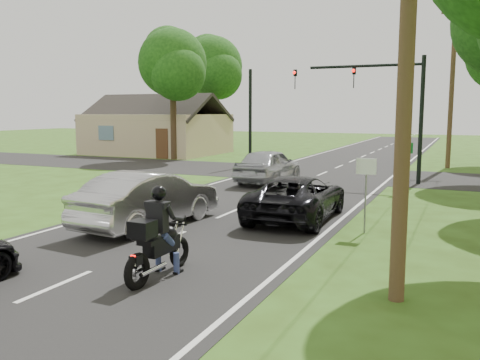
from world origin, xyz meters
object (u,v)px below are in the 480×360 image
(silver_sedan, at_px, (149,199))
(traffic_signal, at_px, (381,96))
(utility_pole_far, at_px, (452,83))
(sign_white, at_px, (366,177))
(sign_green, at_px, (406,155))
(silver_suv, at_px, (269,166))
(utility_pole_near, at_px, (408,12))
(dark_suv, at_px, (297,197))
(motorcycle_rider, at_px, (157,242))

(silver_sedan, distance_m, traffic_signal, 14.03)
(silver_sedan, height_order, utility_pole_far, utility_pole_far)
(sign_white, relative_size, sign_green, 1.00)
(traffic_signal, distance_m, utility_pole_far, 8.55)
(silver_suv, xyz_separation_m, utility_pole_near, (7.65, -13.43, 4.25))
(silver_sedan, distance_m, utility_pole_near, 9.21)
(utility_pole_near, height_order, utility_pole_far, same)
(silver_sedan, distance_m, silver_suv, 10.25)
(sign_white, bearing_deg, utility_pole_far, 85.49)
(sign_white, bearing_deg, dark_suv, 156.33)
(traffic_signal, distance_m, sign_green, 4.24)
(motorcycle_rider, xyz_separation_m, sign_white, (3.16, 5.72, 0.83))
(motorcycle_rider, distance_m, silver_sedan, 4.86)
(dark_suv, xyz_separation_m, silver_suv, (-3.82, 7.43, 0.13))
(utility_pole_far, height_order, sign_white, utility_pole_far)
(motorcycle_rider, height_order, sign_white, sign_white)
(utility_pole_far, xyz_separation_m, sign_white, (-1.50, -19.02, -3.49))
(utility_pole_far, xyz_separation_m, sign_green, (-1.30, -11.02, -3.49))
(silver_sedan, xyz_separation_m, sign_green, (6.23, 9.80, 0.76))
(silver_suv, height_order, sign_white, sign_white)
(silver_sedan, relative_size, traffic_signal, 0.79)
(motorcycle_rider, distance_m, sign_green, 14.15)
(dark_suv, relative_size, utility_pole_near, 0.50)
(dark_suv, relative_size, traffic_signal, 0.79)
(dark_suv, relative_size, silver_suv, 1.04)
(silver_suv, relative_size, utility_pole_far, 0.48)
(utility_pole_far, bearing_deg, dark_suv, -102.00)
(utility_pole_near, distance_m, sign_white, 6.26)
(dark_suv, bearing_deg, motorcycle_rider, 81.23)
(dark_suv, bearing_deg, sign_green, -111.65)
(sign_green, bearing_deg, traffic_signal, 117.38)
(silver_suv, distance_m, sign_green, 6.41)
(silver_suv, relative_size, sign_green, 2.28)
(motorcycle_rider, xyz_separation_m, utility_pole_near, (4.66, 0.74, 4.32))
(silver_suv, relative_size, traffic_signal, 0.76)
(sign_white, bearing_deg, motorcycle_rider, -118.89)
(utility_pole_near, xyz_separation_m, sign_white, (-1.50, 4.98, -3.49))
(motorcycle_rider, height_order, sign_green, sign_green)
(traffic_signal, distance_m, utility_pole_near, 16.28)
(silver_suv, bearing_deg, motorcycle_rider, 103.18)
(traffic_signal, relative_size, utility_pole_far, 0.64)
(silver_sedan, bearing_deg, utility_pole_near, 162.96)
(motorcycle_rider, height_order, traffic_signal, traffic_signal)
(utility_pole_near, bearing_deg, traffic_signal, 100.14)
(dark_suv, bearing_deg, utility_pole_near, 120.77)
(silver_sedan, height_order, traffic_signal, traffic_signal)
(motorcycle_rider, bearing_deg, traffic_signal, 84.57)
(silver_sedan, xyz_separation_m, utility_pole_near, (7.53, -3.18, 4.25))
(silver_suv, relative_size, utility_pole_near, 0.48)
(dark_suv, xyz_separation_m, utility_pole_near, (3.83, -6.00, 4.37))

